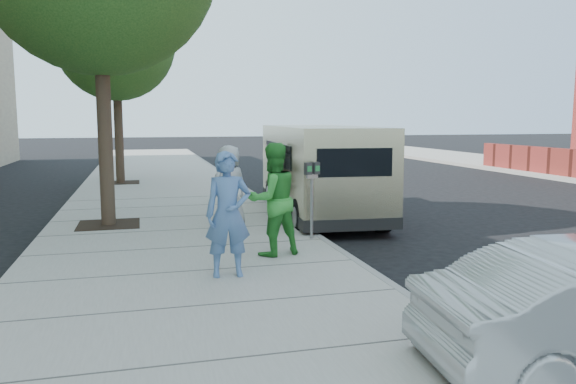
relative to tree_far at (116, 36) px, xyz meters
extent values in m
plane|color=black|center=(2.25, -10.00, -4.88)|extent=(120.00, 120.00, 0.00)
cube|color=gray|center=(1.25, -10.00, -4.81)|extent=(5.00, 60.00, 0.15)
cube|color=gray|center=(3.69, -10.00, -4.81)|extent=(0.12, 60.00, 0.16)
cube|color=black|center=(-0.05, -7.60, -4.73)|extent=(1.20, 1.20, 0.01)
cylinder|color=#38281E|center=(-0.05, -7.60, -2.75)|extent=(0.28, 0.28, 3.96)
cube|color=black|center=(-0.05, 0.00, -4.73)|extent=(1.20, 1.20, 0.01)
cylinder|color=#38281E|center=(-0.05, 0.00, -2.97)|extent=(0.28, 0.28, 3.52)
sphere|color=#1B4617|center=(-0.05, 0.00, -0.17)|extent=(3.80, 3.80, 3.80)
sphere|color=#1B4617|center=(0.55, -0.40, 0.33)|extent=(2.85, 2.85, 2.85)
sphere|color=#1B4617|center=(-0.55, 0.50, 0.13)|extent=(2.66, 2.66, 2.66)
cylinder|color=gray|center=(3.50, -9.90, -4.20)|extent=(0.05, 0.05, 1.07)
cube|color=gray|center=(3.50, -9.90, -3.62)|extent=(0.22, 0.11, 0.08)
cube|color=#2D2D30|center=(3.43, -9.92, -3.49)|extent=(0.14, 0.12, 0.21)
cube|color=#2D2D30|center=(3.58, -9.87, -3.49)|extent=(0.14, 0.12, 0.21)
cube|color=#C4B88D|center=(4.55, -7.16, -3.74)|extent=(2.25, 5.24, 1.89)
cube|color=#C4B88D|center=(4.75, -4.37, -4.21)|extent=(1.78, 0.64, 0.81)
cube|color=black|center=(4.37, -9.72, -3.42)|extent=(1.42, 0.12, 0.52)
cylinder|color=black|center=(3.84, -5.41, -4.52)|extent=(0.30, 0.74, 0.72)
cylinder|color=black|center=(5.50, -5.53, -4.52)|extent=(0.30, 0.74, 0.72)
cylinder|color=black|center=(3.60, -8.88, -4.52)|extent=(0.30, 0.74, 0.72)
cylinder|color=black|center=(5.26, -9.00, -4.52)|extent=(0.30, 0.74, 0.72)
imported|color=#4E72A6|center=(1.72, -11.88, -3.89)|extent=(0.63, 0.43, 1.69)
imported|color=green|center=(2.57, -10.88, -3.86)|extent=(0.99, 0.86, 1.75)
imported|color=#AEAEB1|center=(2.26, -8.49, -3.93)|extent=(0.92, 0.79, 1.60)
imported|color=gray|center=(3.45, -7.71, -3.93)|extent=(0.95, 0.93, 1.60)
camera|label=1|loc=(0.61, -19.22, -2.61)|focal=35.00mm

